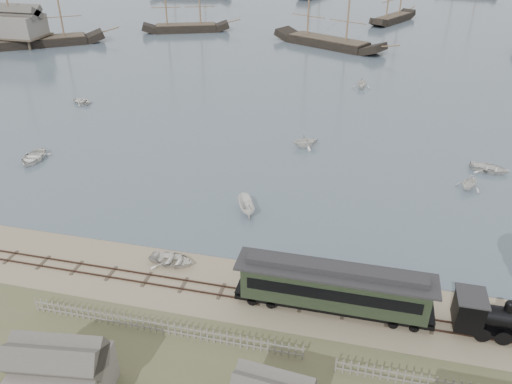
# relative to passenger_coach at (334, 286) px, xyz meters

# --- Properties ---
(ground) EXTENTS (600.00, 600.00, 0.00)m
(ground) POSITION_rel_passenger_coach_xyz_m (-4.21, 2.00, -2.11)
(ground) COLOR tan
(ground) RESTS_ON ground
(rail_track) EXTENTS (120.00, 1.80, 0.16)m
(rail_track) POSITION_rel_passenger_coach_xyz_m (-4.21, 0.00, -2.07)
(rail_track) COLOR #39261F
(rail_track) RESTS_ON ground
(picket_fence_west) EXTENTS (19.00, 0.10, 1.20)m
(picket_fence_west) POSITION_rel_passenger_coach_xyz_m (-10.71, -5.00, -2.11)
(picket_fence_west) COLOR slate
(picket_fence_west) RESTS_ON ground
(passenger_coach) EXTENTS (13.69, 2.64, 3.33)m
(passenger_coach) POSITION_rel_passenger_coach_xyz_m (0.00, 0.00, 0.00)
(passenger_coach) COLOR black
(passenger_coach) RESTS_ON ground
(beached_dinghy) EXTENTS (2.87, 3.86, 0.77)m
(beached_dinghy) POSITION_rel_passenger_coach_xyz_m (-13.01, 2.30, -1.72)
(beached_dinghy) COLOR white
(beached_dinghy) RESTS_ON ground
(rowboat_0) EXTENTS (4.89, 3.84, 0.92)m
(rowboat_0) POSITION_rel_passenger_coach_xyz_m (-35.33, 16.30, -1.59)
(rowboat_0) COLOR white
(rowboat_0) RESTS_ON harbor_water
(rowboat_1) EXTENTS (3.83, 4.05, 1.68)m
(rowboat_1) POSITION_rel_passenger_coach_xyz_m (-5.96, 27.13, -1.20)
(rowboat_1) COLOR white
(rowboat_1) RESTS_ON harbor_water
(rowboat_2) EXTENTS (3.58, 2.66, 1.30)m
(rowboat_2) POSITION_rel_passenger_coach_xyz_m (-9.16, 11.20, -1.39)
(rowboat_2) COLOR white
(rowboat_2) RESTS_ON harbor_water
(rowboat_3) EXTENTS (3.79, 4.65, 0.85)m
(rowboat_3) POSITION_rel_passenger_coach_xyz_m (14.40, 25.41, -1.62)
(rowboat_3) COLOR white
(rowboat_3) RESTS_ON harbor_water
(rowboat_4) EXTENTS (3.72, 3.56, 1.52)m
(rowboat_4) POSITION_rel_passenger_coach_xyz_m (11.73, 20.84, -1.28)
(rowboat_4) COLOR white
(rowboat_4) RESTS_ON harbor_water
(rowboat_6) EXTENTS (3.56, 4.08, 0.71)m
(rowboat_6) POSITION_rel_passenger_coach_xyz_m (-40.31, 34.97, -1.69)
(rowboat_6) COLOR white
(rowboat_6) RESTS_ON harbor_water
(rowboat_7) EXTENTS (3.36, 2.92, 1.74)m
(rowboat_7) POSITION_rel_passenger_coach_xyz_m (-0.64, 51.79, -1.18)
(rowboat_7) COLOR white
(rowboat_7) RESTS_ON harbor_water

